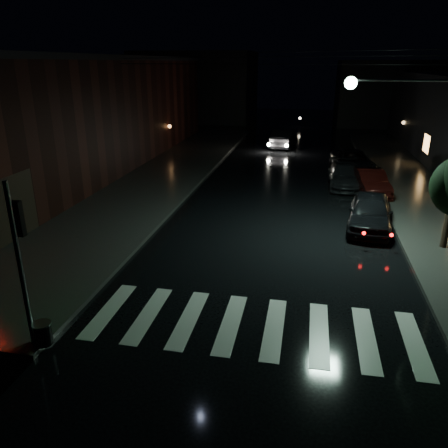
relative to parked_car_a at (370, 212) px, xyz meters
The scene contains 14 objects.
ground 11.34m from the parked_car_a, 128.00° to the right, with size 120.00×120.00×0.00m, color black.
sidewalk_left 13.02m from the parked_car_a, 157.00° to the left, with size 6.00×44.00×0.15m, color #282826.
sidewalk_right 5.96m from the parked_car_a, 59.18° to the left, with size 4.00×44.00×0.15m, color #282826.
building_left 20.43m from the parked_car_a, 159.53° to the left, with size 10.00×36.00×7.00m, color black.
building_far_left 40.00m from the parked_car_a, 115.19° to the left, with size 14.00×10.00×8.00m, color black.
building_far_right 36.86m from the parked_car_a, 78.97° to the left, with size 14.00×10.00×7.00m, color black.
crosswalk 9.34m from the parked_car_a, 115.24° to the right, with size 9.00×3.00×0.01m, color beige.
signal_pole_corner 13.83m from the parked_car_a, 131.28° to the right, with size 0.68×0.61×4.20m.
utility_pole 4.69m from the parked_car_a, 45.86° to the right, with size 4.92×0.44×8.00m.
parked_car_a is the anchor object (origin of this frame).
parked_car_b 5.55m from the parked_car_a, 83.47° to the left, with size 1.41×4.05×1.33m, color black.
parked_car_c 6.95m from the parked_car_a, 95.10° to the left, with size 1.83×4.50×1.30m, color black.
parked_car_d 10.65m from the parked_car_a, 89.54° to the left, with size 2.30×4.99×1.39m, color black.
oncoming_car 19.26m from the parked_car_a, 104.69° to the left, with size 1.63×4.66×1.54m, color black.
Camera 1 is at (4.21, -9.70, 6.79)m, focal length 35.00 mm.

